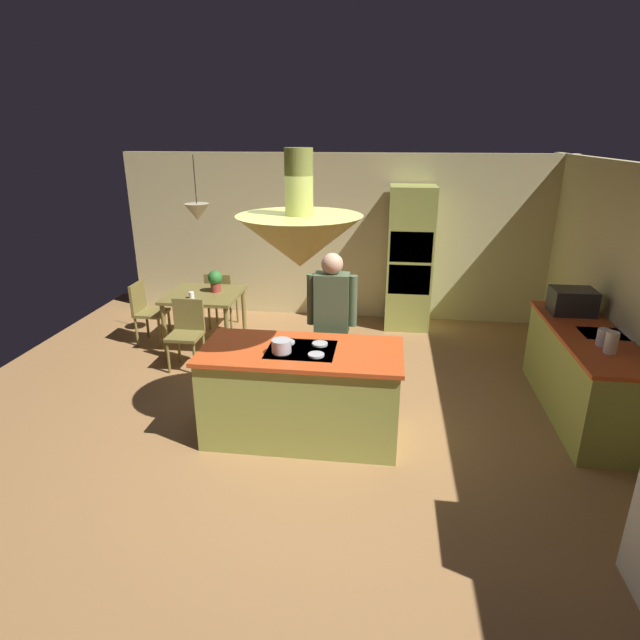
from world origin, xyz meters
TOP-DOWN VIEW (x-y plane):
  - ground at (0.00, 0.00)m, footprint 8.16×8.16m
  - wall_back at (0.00, 3.45)m, footprint 6.80×0.10m
  - kitchen_island at (0.00, -0.20)m, footprint 1.91×0.90m
  - counter_run_right at (2.84, 0.60)m, footprint 0.73×2.08m
  - oven_tower at (1.10, 3.04)m, footprint 0.66×0.62m
  - dining_table at (-1.70, 1.90)m, footprint 0.98×0.95m
  - person_at_island at (0.21, 0.52)m, footprint 0.53×0.22m
  - range_hood at (0.00, -0.20)m, footprint 1.10×1.10m
  - pendant_light_over_table at (-1.70, 1.90)m, footprint 0.32×0.32m
  - chair_facing_island at (-1.70, 1.20)m, footprint 0.40×0.40m
  - chair_by_back_wall at (-1.70, 2.60)m, footprint 0.40×0.40m
  - chair_at_corner at (-2.57, 1.90)m, footprint 0.40×0.40m
  - potted_plant_on_table at (-1.56, 2.00)m, footprint 0.20×0.20m
  - cup_on_table at (-1.78, 1.66)m, footprint 0.07×0.07m
  - canister_flour at (2.84, 0.09)m, footprint 0.11×0.11m
  - canister_sugar at (2.84, 0.27)m, footprint 0.12×0.12m
  - microwave_on_counter at (2.84, 1.21)m, footprint 0.46×0.36m
  - cooking_pot_on_cooktop at (-0.16, -0.33)m, footprint 0.18×0.18m

SIDE VIEW (x-z plane):
  - ground at x=0.00m, z-range 0.00..0.00m
  - kitchen_island at x=0.00m, z-range -0.01..0.93m
  - counter_run_right at x=2.84m, z-range 0.01..0.93m
  - chair_facing_island at x=-1.70m, z-range 0.07..0.94m
  - chair_by_back_wall at x=-1.70m, z-range 0.07..0.94m
  - chair_at_corner at x=-2.57m, z-range 0.07..0.94m
  - dining_table at x=-1.70m, z-range 0.28..1.04m
  - cup_on_table at x=-1.78m, z-range 0.76..0.85m
  - potted_plant_on_table at x=-1.56m, z-range 0.78..1.08m
  - person_at_island at x=0.21m, z-range 0.13..1.81m
  - cooking_pot_on_cooktop at x=-0.16m, z-range 0.94..1.06m
  - canister_sugar at x=2.84m, z-range 0.92..1.08m
  - canister_flour at x=2.84m, z-range 0.92..1.13m
  - microwave_on_counter at x=2.84m, z-range 0.92..1.20m
  - oven_tower at x=1.10m, z-range 0.00..2.12m
  - wall_back at x=0.00m, z-range 0.00..2.55m
  - pendant_light_over_table at x=-1.70m, z-range 1.45..2.27m
  - range_hood at x=0.00m, z-range 1.47..2.47m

